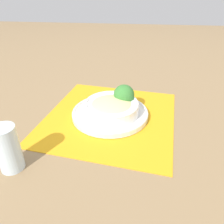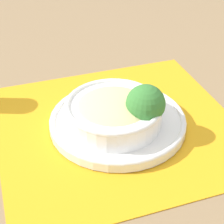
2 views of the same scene
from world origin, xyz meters
name	(u,v)px [view 2 (image 2 of 2)]	position (x,y,z in m)	size (l,w,h in m)	color
ground_plane	(118,127)	(0.00, 0.00, 0.00)	(4.00, 4.00, 0.00)	#8C704C
placemat	(118,126)	(0.00, 0.00, 0.00)	(0.50, 0.53, 0.00)	orange
plate	(118,121)	(0.00, 0.00, 0.02)	(0.27, 0.27, 0.02)	white
bowl	(113,111)	(0.01, -0.01, 0.05)	(0.19, 0.19, 0.05)	white
broccoli_floret	(146,104)	(0.04, 0.03, 0.07)	(0.07, 0.07, 0.09)	#759E51
carrot_slice_near	(146,101)	(-0.03, 0.08, 0.02)	(0.05, 0.05, 0.01)	orange
carrot_slice_middle	(137,97)	(-0.05, 0.07, 0.02)	(0.05, 0.05, 0.01)	orange
carrot_slice_far	(126,95)	(-0.06, 0.05, 0.02)	(0.05, 0.05, 0.01)	orange
carrot_slice_extra	(115,94)	(-0.08, 0.03, 0.02)	(0.05, 0.05, 0.01)	orange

